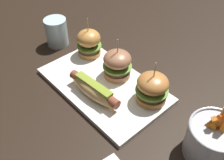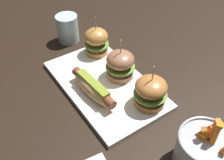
{
  "view_description": "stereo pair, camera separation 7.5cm",
  "coord_description": "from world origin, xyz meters",
  "px_view_note": "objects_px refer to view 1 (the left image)",
  "views": [
    {
      "loc": [
        0.45,
        -0.37,
        0.56
      ],
      "look_at": [
        0.04,
        0.0,
        0.05
      ],
      "focal_mm": 42.03,
      "sensor_mm": 36.0,
      "label": 1
    },
    {
      "loc": [
        0.5,
        -0.31,
        0.56
      ],
      "look_at": [
        0.04,
        0.0,
        0.05
      ],
      "focal_mm": 42.03,
      "sensor_mm": 36.0,
      "label": 2
    }
  ],
  "objects_px": {
    "slider_center": "(117,64)",
    "fries_bucket": "(213,140)",
    "hot_dog": "(94,89)",
    "water_glass": "(57,32)",
    "slider_right": "(152,88)",
    "slider_left": "(89,42)",
    "platter_main": "(103,85)"
  },
  "relations": [
    {
      "from": "platter_main",
      "to": "slider_center",
      "type": "bearing_deg",
      "value": 91.25
    },
    {
      "from": "platter_main",
      "to": "fries_bucket",
      "type": "height_order",
      "value": "fries_bucket"
    },
    {
      "from": "slider_center",
      "to": "fries_bucket",
      "type": "relative_size",
      "value": 0.91
    },
    {
      "from": "hot_dog",
      "to": "fries_bucket",
      "type": "height_order",
      "value": "fries_bucket"
    },
    {
      "from": "slider_right",
      "to": "platter_main",
      "type": "bearing_deg",
      "value": -158.15
    },
    {
      "from": "platter_main",
      "to": "slider_right",
      "type": "distance_m",
      "value": 0.16
    },
    {
      "from": "hot_dog",
      "to": "slider_right",
      "type": "distance_m",
      "value": 0.16
    },
    {
      "from": "platter_main",
      "to": "water_glass",
      "type": "height_order",
      "value": "water_glass"
    },
    {
      "from": "slider_left",
      "to": "slider_right",
      "type": "height_order",
      "value": "slider_left"
    },
    {
      "from": "slider_center",
      "to": "slider_right",
      "type": "xyz_separation_m",
      "value": [
        0.14,
        -0.0,
        -0.0
      ]
    },
    {
      "from": "slider_left",
      "to": "water_glass",
      "type": "distance_m",
      "value": 0.15
    },
    {
      "from": "platter_main",
      "to": "slider_right",
      "type": "height_order",
      "value": "slider_right"
    },
    {
      "from": "platter_main",
      "to": "slider_right",
      "type": "relative_size",
      "value": 2.95
    },
    {
      "from": "platter_main",
      "to": "hot_dog",
      "type": "xyz_separation_m",
      "value": [
        0.02,
        -0.05,
        0.03
      ]
    },
    {
      "from": "fries_bucket",
      "to": "slider_left",
      "type": "bearing_deg",
      "value": 176.99
    },
    {
      "from": "slider_right",
      "to": "fries_bucket",
      "type": "bearing_deg",
      "value": -5.5
    },
    {
      "from": "hot_dog",
      "to": "fries_bucket",
      "type": "relative_size",
      "value": 1.26
    },
    {
      "from": "fries_bucket",
      "to": "water_glass",
      "type": "distance_m",
      "value": 0.63
    },
    {
      "from": "hot_dog",
      "to": "platter_main",
      "type": "bearing_deg",
      "value": 112.55
    },
    {
      "from": "hot_dog",
      "to": "slider_left",
      "type": "height_order",
      "value": "slider_left"
    },
    {
      "from": "slider_left",
      "to": "fries_bucket",
      "type": "distance_m",
      "value": 0.49
    },
    {
      "from": "slider_right",
      "to": "water_glass",
      "type": "xyz_separation_m",
      "value": [
        -0.43,
        -0.03,
        -0.01
      ]
    },
    {
      "from": "platter_main",
      "to": "water_glass",
      "type": "relative_size",
      "value": 3.9
    },
    {
      "from": "slider_left",
      "to": "fries_bucket",
      "type": "xyz_separation_m",
      "value": [
        0.49,
        -0.03,
        -0.01
      ]
    },
    {
      "from": "hot_dog",
      "to": "water_glass",
      "type": "xyz_separation_m",
      "value": [
        -0.31,
        0.08,
        0.01
      ]
    },
    {
      "from": "water_glass",
      "to": "hot_dog",
      "type": "bearing_deg",
      "value": -14.44
    },
    {
      "from": "hot_dog",
      "to": "slider_right",
      "type": "bearing_deg",
      "value": 42.92
    },
    {
      "from": "slider_center",
      "to": "water_glass",
      "type": "distance_m",
      "value": 0.29
    },
    {
      "from": "slider_center",
      "to": "fries_bucket",
      "type": "xyz_separation_m",
      "value": [
        0.34,
        -0.02,
        -0.01
      ]
    },
    {
      "from": "slider_left",
      "to": "slider_center",
      "type": "distance_m",
      "value": 0.15
    },
    {
      "from": "platter_main",
      "to": "slider_right",
      "type": "xyz_separation_m",
      "value": [
        0.14,
        0.06,
        0.05
      ]
    },
    {
      "from": "platter_main",
      "to": "hot_dog",
      "type": "distance_m",
      "value": 0.07
    }
  ]
}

